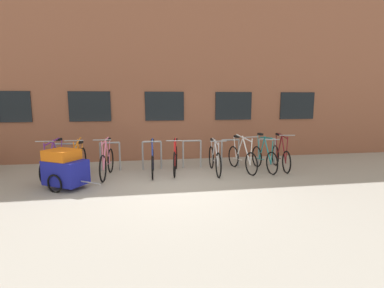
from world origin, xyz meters
TOP-DOWN VIEW (x-y plane):
  - ground_plane at (0.00, 0.00)m, footprint 42.00×42.00m
  - storefront_building at (-0.00, 6.61)m, footprint 28.00×6.85m
  - bike_rack at (0.12, 1.90)m, footprint 6.59×0.05m
  - bicycle_white at (2.09, 1.31)m, footprint 0.45×1.72m
  - bicycle_maroon at (3.31, 1.33)m, footprint 0.44×1.62m
  - bicycle_silver at (1.26, 1.24)m, footprint 0.44×1.75m
  - bicycle_pink at (-1.70, 1.28)m, footprint 0.44×1.65m
  - bicycle_blue at (-0.48, 1.31)m, footprint 0.44×1.61m
  - bicycle_red at (0.16, 1.42)m, footprint 0.44×1.66m
  - bicycle_purple at (-3.02, 1.34)m, footprint 0.44×1.71m
  - bicycle_orange at (-2.39, 1.24)m, footprint 0.44×1.73m
  - bicycle_teal at (2.75, 1.25)m, footprint 0.44×1.61m
  - bike_trailer at (-2.52, 0.36)m, footprint 1.39×1.04m

SIDE VIEW (x-z plane):
  - ground_plane at x=0.00m, z-range 0.00..0.00m
  - bicycle_blue at x=-0.48m, z-range -0.15..0.87m
  - bicycle_teal at x=2.75m, z-range -0.17..0.91m
  - bicycle_white at x=2.09m, z-range -0.16..0.91m
  - bicycle_maroon at x=3.31m, z-range -0.17..0.92m
  - bicycle_silver at x=1.26m, z-range -0.12..0.87m
  - bicycle_red at x=0.16m, z-range -0.12..0.88m
  - bicycle_purple at x=-3.02m, z-range -0.16..0.92m
  - bicycle_pink at x=-1.70m, z-range -0.16..0.93m
  - bicycle_orange at x=-2.39m, z-range -0.15..0.95m
  - bike_trailer at x=-2.52m, z-range 0.01..0.94m
  - bike_rack at x=0.12m, z-range 0.09..0.94m
  - storefront_building at x=0.00m, z-range 0.00..6.76m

